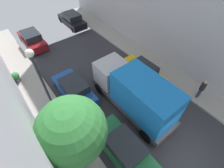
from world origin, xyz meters
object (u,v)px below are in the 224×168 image
at_px(parked_car_left_3, 74,90).
at_px(parked_car_left_4, 32,39).
at_px(parked_car_right_2, 72,20).
at_px(lamp_post, 40,76).
at_px(street_tree_2, 72,131).
at_px(pedestrian, 202,89).
at_px(parked_car_right_1, 141,72).
at_px(delivery_truck, 135,93).
at_px(parked_car_left_2, 124,149).
at_px(potted_plant_0, 16,77).

height_order(parked_car_left_3, parked_car_left_4, same).
distance_m(parked_car_right_2, lamp_post, 13.10).
height_order(parked_car_left_3, lamp_post, lamp_post).
bearing_deg(street_tree_2, pedestrian, -7.24).
distance_m(parked_car_right_1, delivery_truck, 3.47).
xyz_separation_m(parked_car_left_2, parked_car_left_3, (0.00, 5.75, 0.00)).
bearing_deg(parked_car_left_4, parked_car_left_2, -90.00).
xyz_separation_m(parked_car_left_4, pedestrian, (7.35, -14.89, 0.35)).
height_order(parked_car_left_3, delivery_truck, delivery_truck).
bearing_deg(parked_car_right_2, delivery_truck, -101.11).
bearing_deg(parked_car_left_3, street_tree_2, -114.13).
relative_size(parked_car_right_2, delivery_truck, 0.64).
relative_size(parked_car_right_1, lamp_post, 0.79).
xyz_separation_m(parked_car_right_1, pedestrian, (1.95, -4.25, 0.35)).
height_order(parked_car_right_2, street_tree_2, street_tree_2).
bearing_deg(parked_car_left_4, lamp_post, -101.60).
bearing_deg(parked_car_right_1, delivery_truck, -144.87).
xyz_separation_m(delivery_truck, potted_plant_0, (-5.78, 8.01, -1.15)).
bearing_deg(pedestrian, lamp_post, 148.64).
height_order(parked_car_left_2, pedestrian, pedestrian).
distance_m(parked_car_right_1, parked_car_right_2, 11.85).
height_order(parked_car_right_1, parked_car_right_2, same).
xyz_separation_m(parked_car_right_2, delivery_truck, (-2.70, -13.75, 1.07)).
xyz_separation_m(parked_car_right_1, lamp_post, (-7.30, 1.39, 2.96)).
height_order(parked_car_left_2, lamp_post, lamp_post).
bearing_deg(delivery_truck, parked_car_left_2, -143.22).
bearing_deg(parked_car_left_2, parked_car_right_2, 71.10).
relative_size(parked_car_left_2, delivery_truck, 0.64).
bearing_deg(street_tree_2, lamp_post, 86.37).
xyz_separation_m(parked_car_right_1, delivery_truck, (-2.70, -1.90, 1.07)).
height_order(parked_car_left_3, potted_plant_0, parked_car_left_3).
distance_m(parked_car_left_3, parked_car_left_4, 8.81).
bearing_deg(lamp_post, parked_car_left_4, 78.40).
bearing_deg(street_tree_2, parked_car_left_3, 65.87).
relative_size(parked_car_left_4, pedestrian, 2.44).
height_order(parked_car_right_2, lamp_post, lamp_post).
xyz_separation_m(parked_car_left_3, potted_plant_0, (-3.08, 4.28, -0.08)).
distance_m(parked_car_right_1, street_tree_2, 8.90).
relative_size(parked_car_right_1, potted_plant_0, 4.54).
relative_size(pedestrian, lamp_post, 0.32).
xyz_separation_m(parked_car_left_3, parked_car_right_1, (5.40, -1.83, 0.00)).
bearing_deg(lamp_post, potted_plant_0, 103.98).
xyz_separation_m(parked_car_left_3, lamp_post, (-1.90, -0.44, 2.96)).
bearing_deg(parked_car_left_3, parked_car_left_2, -90.00).
distance_m(street_tree_2, potted_plant_0, 9.87).
distance_m(pedestrian, street_tree_2, 10.12).
height_order(parked_car_right_1, street_tree_2, street_tree_2).
height_order(parked_car_left_2, parked_car_left_4, same).
relative_size(parked_car_right_1, street_tree_2, 0.76).
distance_m(parked_car_left_3, lamp_post, 3.55).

